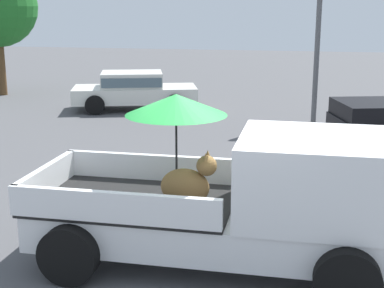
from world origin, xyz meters
TOP-DOWN VIEW (x-y plane):
  - ground_plane at (0.00, 0.00)m, footprint 80.00×80.00m
  - pickup_truck_main at (0.46, -0.00)m, footprint 5.07×2.29m
  - parked_sedan_far at (-4.90, 11.34)m, footprint 4.63×2.99m
  - motel_sign at (1.33, 10.28)m, footprint 1.40×0.16m

SIDE VIEW (x-z plane):
  - ground_plane at x=0.00m, z-range 0.00..0.00m
  - parked_sedan_far at x=-4.90m, z-range 0.08..1.41m
  - pickup_truck_main at x=0.46m, z-range -0.22..2.19m
  - motel_sign at x=1.33m, z-range 0.98..5.67m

